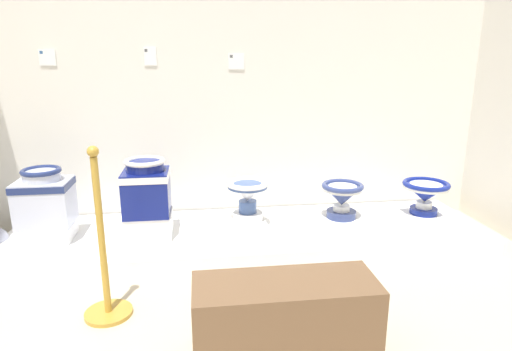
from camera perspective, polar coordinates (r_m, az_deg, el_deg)
wall_back at (r=3.88m, az=-2.01°, el=15.62°), size 4.56×0.06×3.02m
display_platform at (r=3.61m, az=-0.95°, el=-7.85°), size 3.83×1.00×0.13m
plinth_block_rightmost at (r=3.71m, az=-25.44°, el=-6.64°), size 0.36×0.31×0.13m
antique_toilet_rightmost at (r=3.62m, az=-25.94°, el=-2.47°), size 0.39×0.32×0.43m
plinth_block_pale_glazed at (r=3.52m, az=-13.82°, el=-6.22°), size 0.36×0.32×0.18m
antique_toilet_pale_glazed at (r=3.42m, az=-14.14°, el=-1.32°), size 0.35×0.35×0.43m
plinth_block_leftmost at (r=3.61m, az=-1.09°, el=-6.26°), size 0.29×0.35×0.06m
antique_toilet_leftmost at (r=3.53m, az=-1.11°, el=-2.46°), size 0.34×0.34×0.33m
plinth_block_central_ornate at (r=3.66m, az=11.01°, el=-6.01°), size 0.38×0.40×0.08m
antique_toilet_central_ornate at (r=3.59m, az=11.19°, el=-2.60°), size 0.34×0.34×0.29m
plinth_block_broad_patterned at (r=4.05m, az=20.97°, el=-4.98°), size 0.31×0.29×0.05m
antique_toilet_broad_patterned at (r=3.98m, az=21.26°, el=-2.04°), size 0.39×0.39×0.28m
info_placard_first at (r=4.01m, az=-25.63°, el=13.76°), size 0.13×0.01×0.13m
info_placard_second at (r=3.84m, az=-13.65°, el=14.94°), size 0.10×0.01×0.15m
info_placard_third at (r=3.84m, az=-2.59°, el=14.70°), size 0.14×0.01×0.13m
stanchion_post_near_left at (r=2.72m, az=-19.17°, el=-11.75°), size 0.28×0.28×1.02m
museum_bench at (r=2.33m, az=3.81°, el=-18.02°), size 0.92×0.36×0.40m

